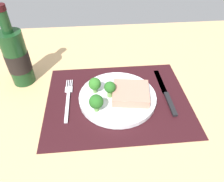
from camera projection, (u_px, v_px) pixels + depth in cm
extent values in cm
cube|color=tan|center=(117.00, 103.00, 68.65)|extent=(140.00, 110.00, 3.00)
cube|color=black|center=(117.00, 99.00, 67.55)|extent=(44.79, 35.25, 0.30)
cylinder|color=silver|center=(118.00, 97.00, 66.92)|extent=(24.28, 24.28, 1.60)
cube|color=tan|center=(131.00, 93.00, 65.27)|extent=(12.51, 11.89, 2.63)
cylinder|color=#6B994C|center=(110.00, 93.00, 65.57)|extent=(1.67, 1.67, 2.12)
sphere|color=#235B1E|center=(110.00, 87.00, 63.85)|extent=(3.56, 3.56, 3.56)
cylinder|color=#5B8942|center=(95.00, 90.00, 67.10)|extent=(1.36, 1.36, 1.67)
sphere|color=#2D6B23|center=(95.00, 84.00, 65.43)|extent=(3.92, 3.92, 3.92)
cylinder|color=#5B8942|center=(97.00, 108.00, 61.18)|extent=(1.41, 1.41, 1.67)
sphere|color=#235B1E|center=(96.00, 102.00, 59.44)|extent=(4.16, 4.16, 4.16)
cube|color=silver|center=(67.00, 106.00, 64.72)|extent=(1.00, 13.00, 0.50)
cube|color=silver|center=(69.00, 90.00, 70.51)|extent=(2.40, 2.60, 0.40)
cube|color=silver|center=(67.00, 84.00, 72.75)|extent=(0.30, 3.60, 0.35)
cube|color=silver|center=(68.00, 84.00, 72.79)|extent=(0.30, 3.60, 0.35)
cube|color=silver|center=(70.00, 84.00, 72.84)|extent=(0.30, 3.60, 0.35)
cube|color=silver|center=(72.00, 83.00, 72.88)|extent=(0.30, 3.60, 0.35)
cube|color=black|center=(170.00, 104.00, 65.39)|extent=(1.40, 10.00, 0.80)
cube|color=silver|center=(160.00, 81.00, 74.09)|extent=(1.80, 13.00, 0.30)
cylinder|color=#143819|center=(17.00, 59.00, 68.77)|extent=(7.43, 7.43, 18.38)
cylinder|color=black|center=(18.00, 61.00, 69.38)|extent=(7.58, 7.58, 6.43)
cylinder|color=#143819|center=(4.00, 22.00, 60.48)|extent=(3.09, 3.09, 6.49)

